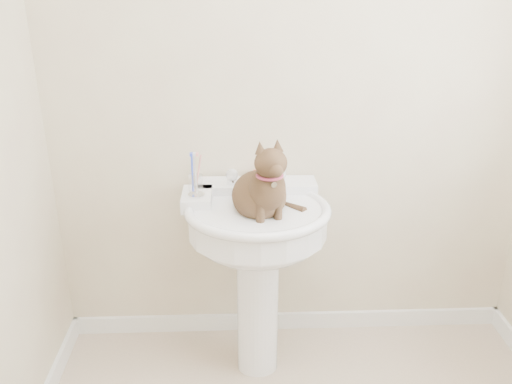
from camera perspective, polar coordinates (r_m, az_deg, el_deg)
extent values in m
cube|color=white|center=(2.89, 3.43, -13.35)|extent=(2.20, 0.02, 0.09)
cylinder|color=white|center=(2.48, 0.17, -12.15)|extent=(0.18, 0.18, 0.66)
cylinder|color=white|center=(2.27, 0.19, -3.21)|extent=(0.58, 0.58, 0.13)
ellipsoid|color=white|center=(2.29, 0.18, -4.62)|extent=(0.53, 0.46, 0.21)
torus|color=white|center=(2.24, 0.19, -1.88)|extent=(0.61, 0.61, 0.04)
cube|color=white|center=(2.43, -0.02, 0.47)|extent=(0.54, 0.14, 0.06)
cube|color=white|center=(2.32, -6.23, -0.76)|extent=(0.13, 0.19, 0.06)
cylinder|color=silver|center=(2.37, 0.02, 1.25)|extent=(0.05, 0.05, 0.05)
cylinder|color=silver|center=(2.31, 0.07, 1.49)|extent=(0.04, 0.04, 0.14)
sphere|color=white|center=(2.38, -2.65, 1.84)|extent=(0.06, 0.06, 0.06)
sphere|color=white|center=(2.38, 2.64, 1.92)|extent=(0.06, 0.06, 0.06)
cube|color=#D34526|center=(2.45, 0.78, 1.82)|extent=(0.09, 0.06, 0.03)
cylinder|color=silver|center=(2.28, -6.31, -0.30)|extent=(0.07, 0.07, 0.01)
cylinder|color=white|center=(2.26, -6.36, 0.77)|extent=(0.06, 0.06, 0.09)
cylinder|color=blue|center=(2.24, -6.72, 1.95)|extent=(0.01, 0.01, 0.17)
cylinder|color=silver|center=(2.24, -6.41, 1.96)|extent=(0.01, 0.01, 0.17)
cylinder|color=#DC8787|center=(2.24, -6.10, 1.96)|extent=(0.01, 0.01, 0.17)
ellipsoid|color=#4D3721|center=(2.21, 0.51, -0.34)|extent=(0.22, 0.26, 0.20)
ellipsoid|color=#4D3721|center=(2.11, 0.63, 0.29)|extent=(0.15, 0.14, 0.18)
ellipsoid|color=#4D3721|center=(2.03, 0.69, 3.01)|extent=(0.13, 0.11, 0.11)
cone|color=#4D3721|center=(2.03, -0.33, 4.76)|extent=(0.04, 0.04, 0.05)
cone|color=#4D3721|center=(2.04, 1.67, 4.79)|extent=(0.04, 0.04, 0.05)
cylinder|color=#4D3721|center=(2.27, 3.45, -1.70)|extent=(0.03, 0.03, 0.24)
torus|color=maroon|center=(2.06, 0.67, 1.71)|extent=(0.11, 0.11, 0.01)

